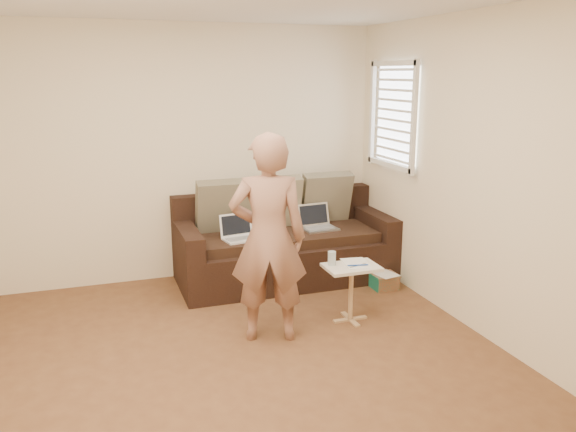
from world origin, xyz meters
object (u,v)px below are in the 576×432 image
object	(u,v)px
person	(268,238)
striped_box	(384,281)
laptop_white	(241,240)
drinking_glass	(332,258)
sofa	(285,240)
side_table	(351,293)
laptop_silver	(320,229)

from	to	relation	value
person	striped_box	xyz separation A→B (m)	(1.42, 0.68, -0.76)
laptop_white	striped_box	size ratio (longest dim) A/B	1.34
person	drinking_glass	distance (m)	0.69
sofa	drinking_glass	size ratio (longest dim) A/B	18.33
laptop_white	side_table	xyz separation A→B (m)	(0.71, -1.02, -0.27)
laptop_silver	person	size ratio (longest dim) A/B	0.21
laptop_silver	laptop_white	size ratio (longest dim) A/B	1.05
person	drinking_glass	xyz separation A→B (m)	(0.62, 0.15, -0.28)
sofa	drinking_glass	distance (m)	1.11
laptop_white	side_table	world-z (taller)	laptop_white
sofa	person	bearing A→B (deg)	-114.49
person	drinking_glass	size ratio (longest dim) A/B	14.06
laptop_white	striped_box	xyz separation A→B (m)	(1.36, -0.42, -0.44)
sofa	laptop_white	distance (m)	0.54
laptop_white	drinking_glass	distance (m)	1.10
laptop_silver	laptop_white	world-z (taller)	laptop_white
sofa	laptop_silver	size ratio (longest dim) A/B	6.18
sofa	drinking_glass	world-z (taller)	sofa
laptop_silver	drinking_glass	size ratio (longest dim) A/B	2.97
laptop_silver	striped_box	xyz separation A→B (m)	(0.48, -0.53, -0.44)
laptop_silver	striped_box	size ratio (longest dim) A/B	1.41
sofa	laptop_white	size ratio (longest dim) A/B	6.50
drinking_glass	laptop_white	bearing A→B (deg)	120.28
striped_box	laptop_white	bearing A→B (deg)	162.92
laptop_silver	side_table	bearing A→B (deg)	-103.92
laptop_white	striped_box	world-z (taller)	laptop_white
laptop_silver	side_table	size ratio (longest dim) A/B	0.71
drinking_glass	striped_box	world-z (taller)	drinking_glass
drinking_glass	striped_box	bearing A→B (deg)	33.27
person	drinking_glass	world-z (taller)	person
striped_box	side_table	bearing A→B (deg)	-137.21
sofa	person	world-z (taller)	person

